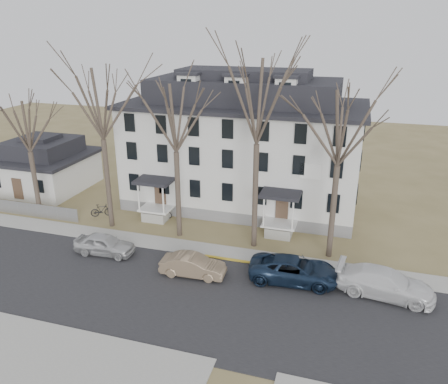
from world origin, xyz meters
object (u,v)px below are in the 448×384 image
(car_silver, at_px, (105,245))
(car_white, at_px, (385,284))
(bicycle_left, at_px, (162,212))
(bicycle_right, at_px, (102,211))
(tree_far_left, at_px, (99,99))
(tree_bungalow, at_px, (26,123))
(small_house, at_px, (45,166))
(car_navy, at_px, (294,270))
(boarding_house, at_px, (243,146))
(tree_center, at_px, (258,96))
(tree_mid_right, at_px, (341,123))
(car_tan, at_px, (193,266))
(tree_mid_left, at_px, (175,113))

(car_silver, height_order, car_white, car_white)
(bicycle_left, bearing_deg, bicycle_right, 112.74)
(tree_far_left, xyz_separation_m, tree_bungalow, (-7.00, 0.00, -2.22))
(small_house, height_order, car_navy, small_house)
(car_navy, height_order, bicycle_right, car_navy)
(bicycle_right, bearing_deg, tree_far_left, -155.93)
(small_house, height_order, car_silver, small_house)
(boarding_house, relative_size, small_house, 2.39)
(tree_center, distance_m, car_white, 14.28)
(tree_mid_right, bearing_deg, tree_far_left, 180.00)
(bicycle_left, bearing_deg, tree_mid_right, -93.03)
(car_tan, bearing_deg, bicycle_left, 32.82)
(car_navy, relative_size, bicycle_right, 3.08)
(small_house, height_order, tree_bungalow, tree_bungalow)
(boarding_house, height_order, car_silver, boarding_house)
(tree_mid_left, xyz_separation_m, car_white, (15.07, -4.07, -8.76))
(tree_far_left, xyz_separation_m, car_white, (21.07, -4.07, -9.50))
(tree_mid_left, xyz_separation_m, tree_center, (6.00, 0.00, 1.48))
(tree_mid_right, distance_m, bicycle_left, 17.06)
(tree_far_left, relative_size, car_white, 2.37)
(tree_mid_right, xyz_separation_m, car_white, (3.57, -4.07, -8.76))
(boarding_house, xyz_separation_m, tree_center, (3.00, -8.15, 5.71))
(bicycle_right, bearing_deg, car_navy, -135.52)
(small_house, relative_size, car_tan, 2.03)
(car_navy, relative_size, car_white, 0.99)
(tree_mid_left, relative_size, car_navy, 2.22)
(boarding_house, height_order, car_white, boarding_house)
(tree_mid_left, height_order, car_navy, tree_mid_left)
(small_house, distance_m, tree_mid_right, 30.08)
(tree_far_left, xyz_separation_m, bicycle_right, (-1.74, 1.35, -9.78))
(tree_center, height_order, car_white, tree_center)
(tree_far_left, bearing_deg, tree_mid_right, 0.00)
(tree_mid_right, distance_m, tree_bungalow, 24.54)
(tree_center, xyz_separation_m, tree_bungalow, (-19.00, 0.00, -2.97))
(tree_far_left, height_order, tree_bungalow, tree_far_left)
(tree_bungalow, distance_m, bicycle_right, 9.31)
(car_tan, distance_m, car_navy, 6.56)
(tree_far_left, relative_size, tree_center, 0.93)
(car_tan, bearing_deg, car_white, -87.29)
(tree_far_left, height_order, car_white, tree_far_left)
(small_house, xyz_separation_m, bicycle_right, (9.26, -4.85, -1.69))
(tree_center, distance_m, tree_bungalow, 19.23)
(small_house, height_order, tree_far_left, tree_far_left)
(small_house, bearing_deg, car_silver, -39.09)
(car_silver, bearing_deg, bicycle_right, 30.70)
(tree_mid_right, relative_size, bicycle_left, 6.79)
(tree_mid_right, height_order, bicycle_left, tree_mid_right)
(tree_center, distance_m, car_silver, 15.02)
(bicycle_left, bearing_deg, car_silver, 177.41)
(tree_far_left, bearing_deg, small_house, 150.61)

